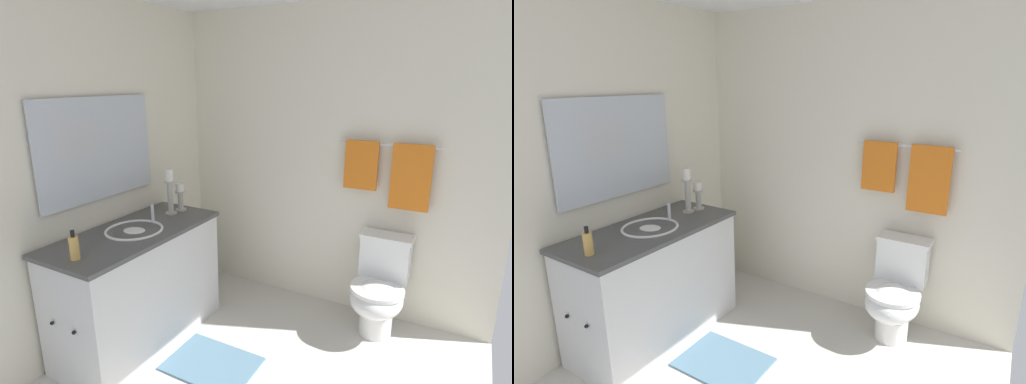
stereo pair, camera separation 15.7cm
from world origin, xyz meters
The scene contains 14 objects.
floor centered at (0.00, 0.00, -0.01)m, with size 2.63×2.32×0.02m, color beige.
wall_back centered at (0.00, 1.16, 1.23)m, with size 2.63×0.04×2.45m, color silver.
wall_left centered at (-1.32, 0.00, 1.23)m, with size 0.04×2.32×2.45m, color silver.
vanity_cabinet centered at (-0.99, -0.04, 0.43)m, with size 0.58×1.27×0.87m.
sink_basin centered at (-0.99, -0.04, 0.83)m, with size 0.40×0.40×0.24m.
mirror centered at (-1.27, -0.04, 1.42)m, with size 0.02×0.96×0.71m, color silver.
candle_holder_tall centered at (-0.99, 0.47, 0.98)m, with size 0.09×0.09×0.22m.
candle_holder_short centered at (-1.01, 0.37, 1.06)m, with size 0.09×0.09×0.36m.
soap_bottle centered at (-0.95, -0.55, 0.94)m, with size 0.06×0.06×0.18m.
toilet centered at (0.53, 0.88, 0.37)m, with size 0.39×0.54×0.75m.
towel_bar centered at (0.46, 1.10, 1.42)m, with size 0.02×0.02×0.73m, color silver.
towel_near_vanity centered at (0.28, 1.08, 1.25)m, with size 0.25×0.03×0.37m, color orange.
towel_center centered at (0.64, 1.08, 1.20)m, with size 0.28×0.03×0.49m, color orange.
bath_mat centered at (-0.37, -0.04, 0.01)m, with size 0.60×0.44×0.02m, color slate.
Camera 1 is at (1.02, -1.95, 1.89)m, focal length 28.35 mm.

